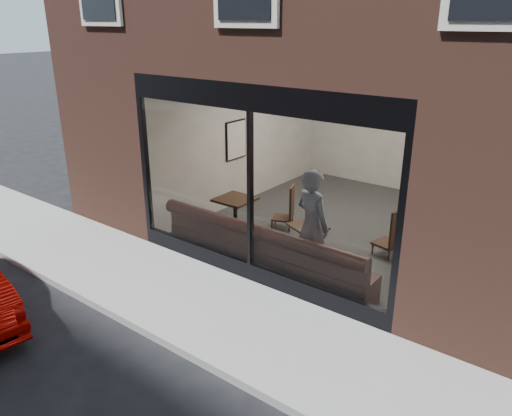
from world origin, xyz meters
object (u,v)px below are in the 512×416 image
Objects in this scene: person at (312,225)px; cafe_chair_right at (387,244)px; cafe_table_left at (235,199)px; cafe_chair_left at (282,218)px; banquette at (265,258)px; cafe_table_right at (308,226)px.

person is 1.83m from cafe_chair_right.
person is 2.24m from cafe_table_left.
cafe_chair_right reaches higher than cafe_chair_left.
banquette is at bearing 91.77° from cafe_chair_left.
cafe_table_right is (0.46, 0.61, 0.52)m from banquette.
cafe_table_left is 1.89m from cafe_table_right.
cafe_table_left is 3.02m from cafe_chair_right.
person is at bearing -16.15° from cafe_table_left.
cafe_table_left reaches higher than cafe_chair_right.
person is (0.74, 0.27, 0.72)m from banquette.
cafe_table_left reaches higher than cafe_table_right.
cafe_chair_left is at bearing 52.77° from cafe_table_left.
cafe_chair_left is at bearing 139.72° from cafe_table_right.
cafe_table_right is (-0.28, 0.34, -0.20)m from person.
cafe_table_right is 1.73m from cafe_chair_left.
banquette is 1.86m from cafe_chair_left.
cafe_table_left is (-1.40, 0.90, 0.52)m from banquette.
cafe_chair_right is (0.96, 1.21, -0.50)m from cafe_table_right.
cafe_table_right is 1.28× the size of cafe_chair_right.
person reaches higher than cafe_table_right.
banquette is at bearing -127.14° from cafe_table_right.
cafe_table_right reaches higher than cafe_chair_right.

